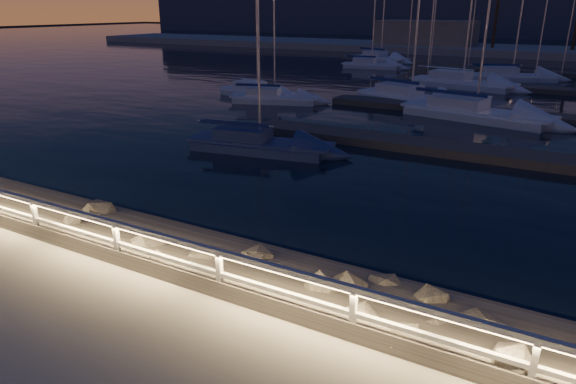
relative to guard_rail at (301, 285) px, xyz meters
name	(u,v)px	position (x,y,z in m)	size (l,w,h in m)	color
ground	(304,321)	(0.07, 0.00, -0.77)	(400.00, 400.00, 0.00)	#9B978C
harbor_water	(513,109)	(0.07, 31.22, -1.74)	(400.00, 440.00, 0.60)	black
guard_rail	(301,285)	(0.00, 0.00, 0.00)	(44.11, 0.12, 1.06)	silver
riprap	(466,337)	(2.88, 1.29, -0.95)	(39.83, 3.10, 1.40)	slate
floating_docks	(516,99)	(0.07, 32.50, -1.17)	(22.00, 36.00, 0.40)	#544E46
far_shore	(555,50)	(-0.06, 74.05, -0.48)	(160.00, 14.00, 5.20)	#9B978C
distant_hills	(476,12)	(-22.06, 133.69, 3.96)	(230.00, 37.50, 18.00)	#374056
sailboat_a	(272,97)	(-14.80, 23.36, -0.97)	(6.42, 3.65, 10.62)	silver
sailboat_b	(257,142)	(-8.77, 11.97, -0.97)	(7.03, 3.11, 11.60)	navy
sailboat_c	(472,111)	(-1.50, 24.57, -0.92)	(9.18, 4.35, 15.02)	silver
sailboat_e	(256,91)	(-17.30, 25.13, -0.97)	(6.54, 2.61, 10.90)	silver
sailboat_f	(409,97)	(-6.44, 27.99, -0.92)	(8.45, 4.83, 13.92)	silver
sailboat_i	(370,65)	(-16.72, 47.32, -0.96)	(6.62, 2.61, 11.05)	silver
sailboat_j	(460,82)	(-4.95, 37.44, -0.90)	(8.93, 4.14, 14.69)	silver
sailboat_m	(380,58)	(-18.43, 55.07, -0.91)	(7.88, 4.65, 13.06)	silver
sailboat_n	(509,76)	(-1.93, 44.15, -0.93)	(8.20, 4.73, 13.51)	silver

